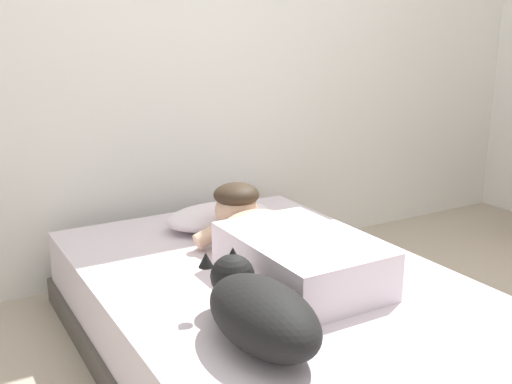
# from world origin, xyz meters

# --- Properties ---
(ground_plane) EXTENTS (12.74, 12.74, 0.00)m
(ground_plane) POSITION_xyz_m (0.00, 0.00, 0.00)
(ground_plane) COLOR tan
(back_wall) EXTENTS (4.37, 0.12, 2.50)m
(back_wall) POSITION_xyz_m (-0.00, 1.44, 1.25)
(back_wall) COLOR silver
(back_wall) RESTS_ON ground
(bed) EXTENTS (1.32, 1.97, 0.35)m
(bed) POSITION_xyz_m (-0.34, 0.31, 0.17)
(bed) COLOR #4C4742
(bed) RESTS_ON ground
(pillow) EXTENTS (0.52, 0.32, 0.11)m
(pillow) POSITION_xyz_m (-0.26, 0.94, 0.41)
(pillow) COLOR silver
(pillow) RESTS_ON bed
(person_lying) EXTENTS (0.43, 0.92, 0.27)m
(person_lying) POSITION_xyz_m (-0.28, 0.35, 0.46)
(person_lying) COLOR silver
(person_lying) RESTS_ON bed
(dog) EXTENTS (0.26, 0.57, 0.21)m
(dog) POSITION_xyz_m (-0.64, -0.09, 0.46)
(dog) COLOR black
(dog) RESTS_ON bed
(coffee_cup) EXTENTS (0.12, 0.09, 0.07)m
(coffee_cup) POSITION_xyz_m (-0.22, 0.80, 0.39)
(coffee_cup) COLOR teal
(coffee_cup) RESTS_ON bed
(cell_phone) EXTENTS (0.07, 0.14, 0.01)m
(cell_phone) POSITION_xyz_m (-0.30, 0.37, 0.36)
(cell_phone) COLOR black
(cell_phone) RESTS_ON bed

